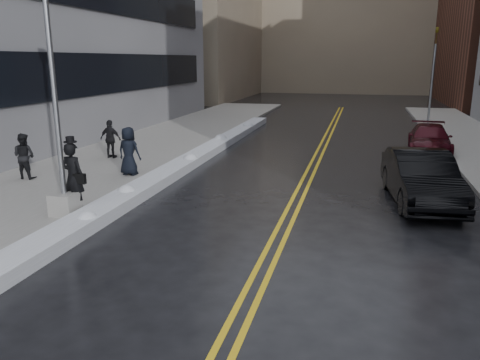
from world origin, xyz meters
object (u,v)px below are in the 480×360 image
Objects in this scene: traffic_signal at (433,72)px; pedestrian_c at (129,151)px; pedestrian_b at (24,156)px; car_black at (421,178)px; pedestrian_d at (111,139)px; car_maroon at (430,139)px; lamppost at (58,127)px; pedestrian_fedora at (73,177)px.

traffic_signal reaches higher than pedestrian_c.
pedestrian_b is 3.57m from pedestrian_c.
pedestrian_c is (3.28, 1.41, 0.07)m from pedestrian_b.
pedestrian_c is 9.87m from car_black.
pedestrian_c is 1.08× the size of pedestrian_d.
traffic_signal is 3.46× the size of pedestrian_c.
pedestrian_b is (-15.52, -18.87, -2.45)m from traffic_signal.
pedestrian_c is at bearing -125.04° from traffic_signal.
pedestrian_c is 0.37× the size of car_black.
traffic_signal is at bearing 87.29° from car_maroon.
pedestrian_c reaches higher than pedestrian_d.
lamppost is 24.98m from traffic_signal.
pedestrian_d is 0.34× the size of car_black.
pedestrian_fedora is at bearing -118.37° from traffic_signal.
traffic_signal is 1.27× the size of car_black.
pedestrian_d reaches higher than car_maroon.
car_maroon is at bearing -96.61° from traffic_signal.
car_black is at bearing -177.98° from pedestrian_c.
car_maroon is (1.27, 8.29, -0.13)m from car_black.
pedestrian_fedora is 16.00m from car_maroon.
car_black is at bearing 168.19° from pedestrian_d.
car_maroon is (11.12, 7.79, -0.37)m from pedestrian_c.
car_maroon is at bearing -146.76° from pedestrian_b.
pedestrian_c is 13.59m from car_maroon.
car_maroon is (13.29, 5.25, -0.31)m from pedestrian_d.
car_maroon is at bearing -140.06° from pedestrian_c.
lamppost reaches higher than car_black.
pedestrian_b is 13.16m from car_black.
traffic_signal reaches higher than car_black.
pedestrian_d is 14.29m from car_maroon.
lamppost is 16.42m from car_maroon.
lamppost is 1.27× the size of traffic_signal.
pedestrian_d is (-2.71, 6.75, -0.15)m from pedestrian_fedora.
pedestrian_c is at bearing 132.82° from pedestrian_d.
car_black is at bearing -97.57° from traffic_signal.
traffic_signal is 20.88m from pedestrian_d.
pedestrian_fedora is 1.11× the size of pedestrian_c.
lamppost is at bearing 82.43° from pedestrian_fedora.
lamppost is at bearing 112.59° from pedestrian_d.
car_black is at bearing -149.21° from pedestrian_fedora.
pedestrian_b is 0.36× the size of car_maroon.
pedestrian_fedora is at bearing 114.24° from pedestrian_d.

